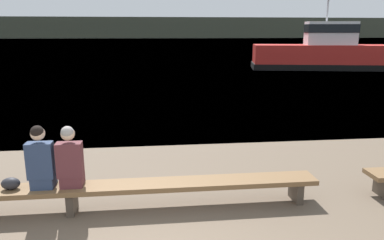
{
  "coord_description": "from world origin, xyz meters",
  "views": [
    {
      "loc": [
        0.25,
        -3.52,
        2.97
      ],
      "look_at": [
        1.29,
        5.42,
        0.81
      ],
      "focal_mm": 35.0,
      "sensor_mm": 36.0,
      "label": 1
    }
  ],
  "objects_px": {
    "person_right": "(70,160)",
    "shopping_bag": "(11,184)",
    "person_left": "(41,160)",
    "tugboat_red": "(323,54)",
    "bench_main": "(71,191)"
  },
  "relations": [
    {
      "from": "person_left",
      "to": "bench_main",
      "type": "bearing_deg",
      "value": 0.21
    },
    {
      "from": "bench_main",
      "to": "shopping_bag",
      "type": "relative_size",
      "value": 28.31
    },
    {
      "from": "bench_main",
      "to": "person_right",
      "type": "bearing_deg",
      "value": -2.31
    },
    {
      "from": "person_right",
      "to": "bench_main",
      "type": "bearing_deg",
      "value": 177.69
    },
    {
      "from": "person_left",
      "to": "person_right",
      "type": "distance_m",
      "value": 0.46
    },
    {
      "from": "tugboat_red",
      "to": "shopping_bag",
      "type": "bearing_deg",
      "value": 155.8
    },
    {
      "from": "person_right",
      "to": "shopping_bag",
      "type": "relative_size",
      "value": 3.51
    },
    {
      "from": "bench_main",
      "to": "person_left",
      "type": "height_order",
      "value": "person_left"
    },
    {
      "from": "bench_main",
      "to": "person_left",
      "type": "relative_size",
      "value": 7.88
    },
    {
      "from": "bench_main",
      "to": "tugboat_red",
      "type": "bearing_deg",
      "value": 56.17
    },
    {
      "from": "person_left",
      "to": "shopping_bag",
      "type": "distance_m",
      "value": 0.63
    },
    {
      "from": "person_left",
      "to": "shopping_bag",
      "type": "height_order",
      "value": "person_left"
    },
    {
      "from": "person_right",
      "to": "shopping_bag",
      "type": "xyz_separation_m",
      "value": [
        -0.96,
        0.0,
        -0.37
      ]
    },
    {
      "from": "person_left",
      "to": "tugboat_red",
      "type": "bearing_deg",
      "value": 55.4
    },
    {
      "from": "person_right",
      "to": "tugboat_red",
      "type": "bearing_deg",
      "value": 56.21
    }
  ]
}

